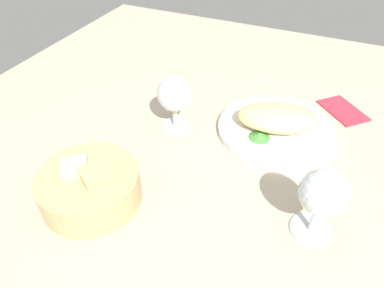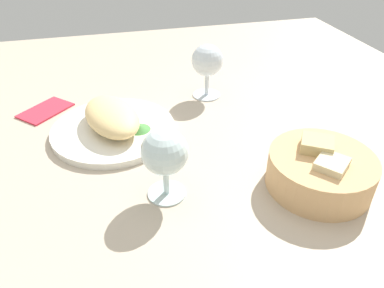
{
  "view_description": "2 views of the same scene",
  "coord_description": "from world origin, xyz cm",
  "px_view_note": "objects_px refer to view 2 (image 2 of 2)",
  "views": [
    {
      "loc": [
        -12.25,
        48.15,
        47.07
      ],
      "look_at": [
        8.45,
        1.39,
        3.54
      ],
      "focal_mm": 32.45,
      "sensor_mm": 36.0,
      "label": 1
    },
    {
      "loc": [
        59.59,
        -13.37,
        40.29
      ],
      "look_at": [
        8.41,
        -0.36,
        3.75
      ],
      "focal_mm": 33.9,
      "sensor_mm": 36.0,
      "label": 2
    }
  ],
  "objects_px": {
    "wine_glass_near": "(165,154)",
    "wine_glass_far": "(207,63)",
    "bread_basket": "(320,170)",
    "folded_napkin": "(45,110)",
    "plate": "(114,130)"
  },
  "relations": [
    {
      "from": "plate",
      "to": "wine_glass_far",
      "type": "relative_size",
      "value": 1.98
    },
    {
      "from": "bread_basket",
      "to": "wine_glass_far",
      "type": "bearing_deg",
      "value": -166.36
    },
    {
      "from": "plate",
      "to": "wine_glass_near",
      "type": "xyz_separation_m",
      "value": [
        0.21,
        0.07,
        0.07
      ]
    },
    {
      "from": "plate",
      "to": "folded_napkin",
      "type": "xyz_separation_m",
      "value": [
        -0.13,
        -0.14,
        -0.0
      ]
    },
    {
      "from": "wine_glass_far",
      "to": "plate",
      "type": "bearing_deg",
      "value": -63.8
    },
    {
      "from": "wine_glass_near",
      "to": "bread_basket",
      "type": "bearing_deg",
      "value": 80.58
    },
    {
      "from": "wine_glass_far",
      "to": "folded_napkin",
      "type": "relative_size",
      "value": 1.14
    },
    {
      "from": "wine_glass_near",
      "to": "folded_napkin",
      "type": "xyz_separation_m",
      "value": [
        -0.33,
        -0.21,
        -0.08
      ]
    },
    {
      "from": "bread_basket",
      "to": "wine_glass_near",
      "type": "height_order",
      "value": "wine_glass_near"
    },
    {
      "from": "plate",
      "to": "wine_glass_near",
      "type": "bearing_deg",
      "value": 18.54
    },
    {
      "from": "plate",
      "to": "folded_napkin",
      "type": "height_order",
      "value": "plate"
    },
    {
      "from": "bread_basket",
      "to": "folded_napkin",
      "type": "distance_m",
      "value": 0.6
    },
    {
      "from": "plate",
      "to": "bread_basket",
      "type": "distance_m",
      "value": 0.4
    },
    {
      "from": "plate",
      "to": "wine_glass_far",
      "type": "height_order",
      "value": "wine_glass_far"
    },
    {
      "from": "wine_glass_near",
      "to": "wine_glass_far",
      "type": "relative_size",
      "value": 0.96
    }
  ]
}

